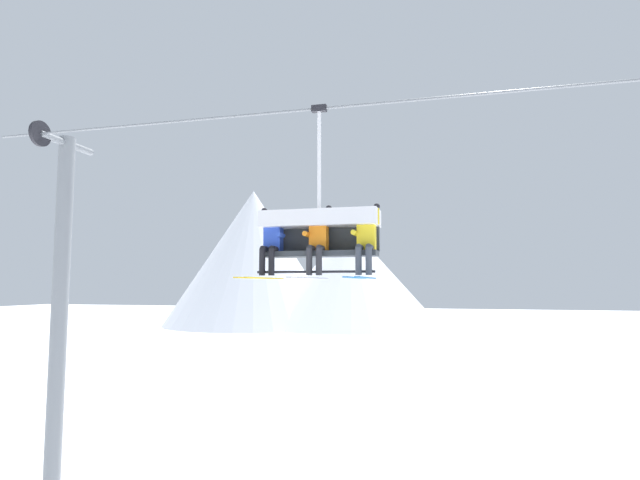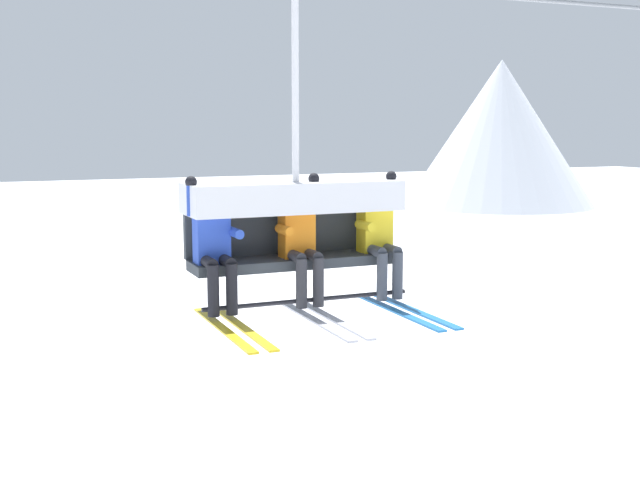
{
  "view_description": "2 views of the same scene",
  "coord_description": "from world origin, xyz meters",
  "px_view_note": "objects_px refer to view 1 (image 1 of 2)",
  "views": [
    {
      "loc": [
        1.66,
        -9.55,
        5.06
      ],
      "look_at": [
        -0.62,
        -0.61,
        5.89
      ],
      "focal_mm": 28.0,
      "sensor_mm": 36.0,
      "label": 1
    },
    {
      "loc": [
        -3.51,
        -8.16,
        6.96
      ],
      "look_at": [
        -0.3,
        -0.75,
        5.81
      ],
      "focal_mm": 45.0,
      "sensor_mm": 36.0,
      "label": 2
    }
  ],
  "objects_px": {
    "skier_blue": "(271,242)",
    "skier_orange": "(317,241)",
    "skier_yellow": "(366,239)",
    "lift_tower_near": "(59,311)",
    "chairlift_chair": "(320,226)"
  },
  "relations": [
    {
      "from": "skier_blue",
      "to": "chairlift_chair",
      "type": "bearing_deg",
      "value": 13.72
    },
    {
      "from": "lift_tower_near",
      "to": "chairlift_chair",
      "type": "height_order",
      "value": "lift_tower_near"
    },
    {
      "from": "skier_blue",
      "to": "skier_yellow",
      "type": "bearing_deg",
      "value": 0.0
    },
    {
      "from": "skier_blue",
      "to": "skier_orange",
      "type": "relative_size",
      "value": 1.0
    },
    {
      "from": "skier_orange",
      "to": "lift_tower_near",
      "type": "bearing_deg",
      "value": 171.62
    },
    {
      "from": "skier_orange",
      "to": "skier_yellow",
      "type": "height_order",
      "value": "same"
    },
    {
      "from": "chairlift_chair",
      "to": "skier_yellow",
      "type": "height_order",
      "value": "chairlift_chair"
    },
    {
      "from": "skier_orange",
      "to": "skier_yellow",
      "type": "distance_m",
      "value": 0.87
    },
    {
      "from": "skier_blue",
      "to": "skier_yellow",
      "type": "relative_size",
      "value": 1.0
    },
    {
      "from": "skier_orange",
      "to": "skier_yellow",
      "type": "relative_size",
      "value": 1.0
    },
    {
      "from": "skier_orange",
      "to": "skier_yellow",
      "type": "bearing_deg",
      "value": 0.0
    },
    {
      "from": "lift_tower_near",
      "to": "skier_orange",
      "type": "height_order",
      "value": "lift_tower_near"
    },
    {
      "from": "skier_yellow",
      "to": "lift_tower_near",
      "type": "bearing_deg",
      "value": 172.63
    },
    {
      "from": "chairlift_chair",
      "to": "skier_yellow",
      "type": "bearing_deg",
      "value": -13.72
    },
    {
      "from": "lift_tower_near",
      "to": "chairlift_chair",
      "type": "xyz_separation_m",
      "value": [
        6.26,
        -0.71,
        1.67
      ]
    }
  ]
}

